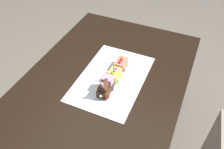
% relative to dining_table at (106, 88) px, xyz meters
% --- Properties ---
extents(ground_plane, '(8.00, 8.00, 0.00)m').
position_rel_dining_table_xyz_m(ground_plane, '(0.00, 0.00, -0.63)').
color(ground_plane, '#6B6054').
extents(dining_table, '(1.40, 1.00, 0.74)m').
position_rel_dining_table_xyz_m(dining_table, '(0.00, 0.00, 0.00)').
color(dining_table, black).
rests_on(dining_table, ground).
extents(cake_board, '(0.60, 0.40, 0.00)m').
position_rel_dining_table_xyz_m(cake_board, '(0.01, -0.04, 0.11)').
color(cake_board, silver).
rests_on(cake_board, dining_table).
extents(cake_locomotive, '(0.14, 0.08, 0.12)m').
position_rel_dining_table_xyz_m(cake_locomotive, '(-0.12, -0.06, 0.16)').
color(cake_locomotive, '#472816').
rests_on(cake_locomotive, cake_board).
extents(cake_car_flatbed_lemon, '(0.10, 0.08, 0.07)m').
position_rel_dining_table_xyz_m(cake_car_flatbed_lemon, '(0.01, -0.06, 0.14)').
color(cake_car_flatbed_lemon, '#F4E04C').
rests_on(cake_car_flatbed_lemon, cake_board).
extents(cake_car_hopper_coral, '(0.10, 0.08, 0.07)m').
position_rel_dining_table_xyz_m(cake_car_hopper_coral, '(0.13, -0.06, 0.14)').
color(cake_car_hopper_coral, '#F27260').
rests_on(cake_car_hopper_coral, cake_board).
extents(birthday_candle, '(0.01, 0.01, 0.07)m').
position_rel_dining_table_xyz_m(birthday_candle, '(0.00, -0.06, 0.21)').
color(birthday_candle, '#66D872').
rests_on(birthday_candle, cake_car_flatbed_lemon).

